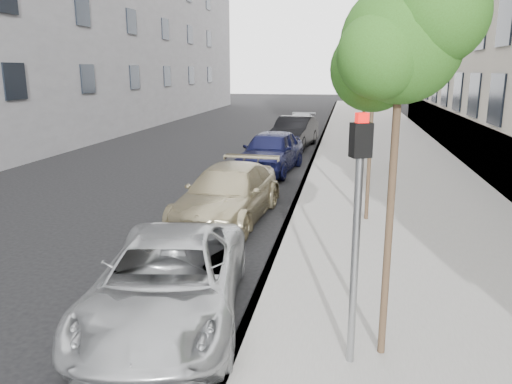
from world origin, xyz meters
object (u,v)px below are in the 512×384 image
(tree_far, at_px, (367,63))
(sedan_rear, at_px, (300,125))
(sedan_blue, at_px, (271,151))
(sedan_black, at_px, (294,132))
(tree_near, at_px, (404,43))
(minivan, at_px, (169,281))
(signal_pole, at_px, (357,214))
(suv, at_px, (228,194))
(tree_mid, at_px, (377,45))

(tree_far, xyz_separation_m, sedan_rear, (-3.47, 11.69, -3.56))
(sedan_blue, xyz_separation_m, sedan_black, (0.23, 6.51, -0.02))
(tree_near, xyz_separation_m, sedan_blue, (-3.56, 12.93, -3.45))
(tree_far, xyz_separation_m, sedan_blue, (-3.56, -0.07, -3.39))
(minivan, distance_m, sedan_rear, 24.09)
(signal_pole, relative_size, sedan_black, 0.69)
(tree_far, height_order, minivan, tree_far)
(sedan_black, xyz_separation_m, sedan_rear, (-0.15, 5.25, -0.15))
(signal_pole, bearing_deg, sedan_blue, 79.69)
(signal_pole, bearing_deg, minivan, 139.14)
(signal_pole, distance_m, sedan_blue, 13.66)
(minivan, relative_size, suv, 0.98)
(tree_mid, distance_m, sedan_black, 13.87)
(minivan, bearing_deg, sedan_blue, 82.02)
(tree_near, height_order, suv, tree_near)
(tree_mid, xyz_separation_m, tree_far, (-0.00, 6.50, -0.34))
(tree_near, height_order, sedan_rear, tree_near)
(minivan, height_order, sedan_blue, sedan_blue)
(minivan, xyz_separation_m, sedan_rear, (-0.15, 24.09, -0.04))
(signal_pole, height_order, sedan_black, signal_pole)
(minivan, xyz_separation_m, suv, (-0.35, 5.57, 0.05))
(tree_near, height_order, tree_far, tree_near)
(tree_mid, bearing_deg, signal_pole, -93.81)
(tree_mid, bearing_deg, sedan_black, 104.42)
(sedan_black, bearing_deg, tree_far, -55.48)
(tree_mid, bearing_deg, minivan, -119.40)
(sedan_black, bearing_deg, minivan, -82.82)
(tree_far, xyz_separation_m, suv, (-3.68, -6.84, -3.48))
(minivan, xyz_separation_m, sedan_black, (0.00, 18.84, 0.12))
(tree_near, xyz_separation_m, minivan, (-3.33, 0.60, -3.59))
(tree_mid, relative_size, tree_far, 1.08)
(tree_near, height_order, minivan, tree_near)
(sedan_rear, bearing_deg, signal_pole, -82.44)
(minivan, distance_m, suv, 5.58)
(tree_far, bearing_deg, tree_mid, -90.00)
(tree_far, height_order, sedan_black, tree_far)
(signal_pole, relative_size, sedan_blue, 0.69)
(signal_pole, relative_size, minivan, 0.68)
(minivan, xyz_separation_m, sedan_blue, (-0.23, 12.33, 0.14))
(sedan_rear, bearing_deg, sedan_blue, -89.74)
(tree_near, xyz_separation_m, tree_mid, (-0.00, 6.50, 0.27))
(suv, bearing_deg, tree_near, -54.38)
(tree_near, height_order, sedan_blue, tree_near)
(suv, relative_size, sedan_rear, 1.13)
(tree_far, bearing_deg, sedan_rear, 106.56)
(tree_mid, bearing_deg, tree_far, 90.00)
(suv, relative_size, sedan_blue, 1.04)
(tree_near, relative_size, suv, 1.00)
(tree_near, relative_size, minivan, 1.02)
(sedan_rear, bearing_deg, tree_far, -72.78)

